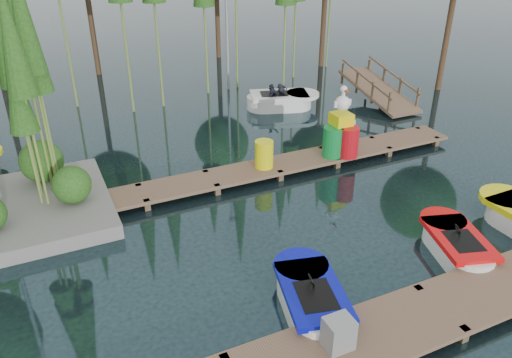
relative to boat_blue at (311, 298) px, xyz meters
name	(u,v)px	position (x,y,z in m)	size (l,w,h in m)	color
ground_plane	(247,229)	(-0.01, 3.18, -0.25)	(90.00, 90.00, 0.00)	#1E3338
near_dock	(348,344)	(-0.01, -1.32, -0.02)	(18.00, 1.50, 0.50)	brown
far_dock	(243,173)	(0.99, 5.68, -0.02)	(15.00, 1.20, 0.50)	brown
ramp	(378,90)	(8.99, 9.68, 0.34)	(1.50, 3.94, 1.49)	brown
boat_blue	(311,298)	(0.00, 0.00, 0.00)	(1.74, 2.78, 0.87)	white
boat_red	(456,245)	(4.03, 0.18, -0.01)	(1.76, 2.65, 0.82)	white
boat_white_far	(280,101)	(4.96, 10.87, 0.07)	(3.26, 2.20, 1.41)	white
utility_cabinet	(338,333)	(-0.26, -1.32, 0.35)	(0.50, 0.42, 0.61)	gray
yellow_barrel	(264,154)	(1.69, 5.68, 0.47)	(0.56, 0.56, 0.84)	yellow
drum_cluster	(342,134)	(4.34, 5.52, 0.70)	(1.29, 1.18, 2.23)	#0D7B30
seagull_post	(335,135)	(4.20, 5.68, 0.64)	(0.55, 0.30, 0.87)	gray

